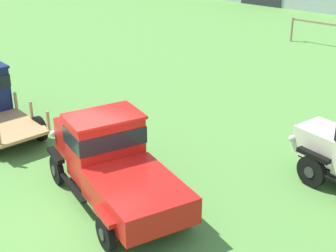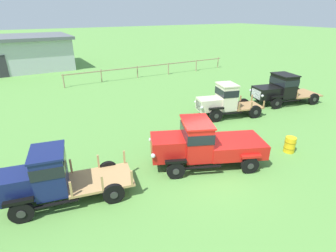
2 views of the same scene
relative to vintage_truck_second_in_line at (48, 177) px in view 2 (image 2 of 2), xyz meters
name	(u,v)px [view 2 (image 2 of 2)]	position (x,y,z in m)	size (l,w,h in m)	color
ground_plane	(206,172)	(6.39, -1.41, -1.13)	(240.00, 240.00, 0.00)	#5B9342
paddock_fence	(153,68)	(13.17, 17.12, -0.17)	(19.48, 0.67, 1.31)	#997F60
vintage_truck_second_in_line	(48,177)	(0.00, 0.00, 0.00)	(5.19, 2.66, 2.20)	black
vintage_truck_midrow_center	(204,143)	(6.67, -0.74, -0.02)	(5.61, 3.78, 2.26)	black
vintage_truck_far_side	(224,100)	(11.67, 3.56, 0.05)	(4.88, 2.79, 2.33)	black
vintage_truck_back_of_row	(280,89)	(17.40, 3.49, 0.08)	(5.82, 3.26, 2.35)	black
oil_drum_beside_row	(290,145)	(11.30, -2.06, -0.72)	(0.57, 0.57, 0.83)	gold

